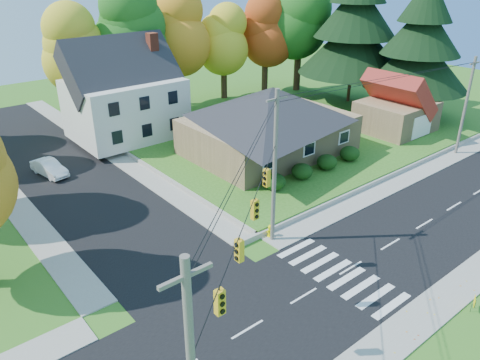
# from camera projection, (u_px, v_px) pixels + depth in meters

# --- Properties ---
(ground) EXTENTS (120.00, 120.00, 0.00)m
(ground) POSITION_uv_depth(u_px,v_px,m) (351.00, 268.00, 27.66)
(ground) COLOR #3D7923
(road_main) EXTENTS (90.00, 8.00, 0.02)m
(road_main) POSITION_uv_depth(u_px,v_px,m) (351.00, 268.00, 27.65)
(road_main) COLOR black
(road_main) RESTS_ON ground
(road_cross) EXTENTS (8.00, 44.00, 0.02)m
(road_cross) POSITION_uv_depth(u_px,v_px,m) (57.00, 166.00, 41.22)
(road_cross) COLOR black
(road_cross) RESTS_ON ground
(sidewalk_north) EXTENTS (90.00, 2.00, 0.08)m
(sidewalk_north) POSITION_uv_depth(u_px,v_px,m) (291.00, 233.00, 31.13)
(sidewalk_north) COLOR #9C9A90
(sidewalk_north) RESTS_ON ground
(sidewalk_south) EXTENTS (90.00, 2.00, 0.08)m
(sidewalk_south) POSITION_uv_depth(u_px,v_px,m) (428.00, 312.00, 24.15)
(sidewalk_south) COLOR #9C9A90
(sidewalk_south) RESTS_ON ground
(lawn) EXTENTS (30.00, 30.00, 0.50)m
(lawn) POSITION_uv_depth(u_px,v_px,m) (271.00, 128.00, 49.66)
(lawn) COLOR #3D7923
(lawn) RESTS_ON ground
(ranch_house) EXTENTS (14.60, 10.60, 5.40)m
(ranch_house) POSITION_uv_depth(u_px,v_px,m) (269.00, 122.00, 42.01)
(ranch_house) COLOR tan
(ranch_house) RESTS_ON lawn
(colonial_house) EXTENTS (10.40, 8.40, 9.60)m
(colonial_house) POSITION_uv_depth(u_px,v_px,m) (125.00, 95.00, 45.26)
(colonial_house) COLOR silver
(colonial_house) RESTS_ON lawn
(garage) EXTENTS (7.30, 6.30, 4.60)m
(garage) POSITION_uv_depth(u_px,v_px,m) (397.00, 108.00, 47.41)
(garage) COLOR tan
(garage) RESTS_ON lawn
(hedge_row) EXTENTS (10.70, 1.70, 1.27)m
(hedge_row) POSITION_uv_depth(u_px,v_px,m) (315.00, 167.00, 38.31)
(hedge_row) COLOR #163A10
(hedge_row) RESTS_ON lawn
(traffic_infrastructure) EXTENTS (38.10, 10.66, 10.00)m
(traffic_infrastructure) POSITION_uv_depth(u_px,v_px,m) (339.00, 183.00, 26.31)
(traffic_infrastructure) COLOR #666059
(traffic_infrastructure) RESTS_ON ground
(tree_lot_0) EXTENTS (6.72, 6.72, 12.51)m
(tree_lot_0) POSITION_uv_depth(u_px,v_px,m) (74.00, 50.00, 46.68)
(tree_lot_0) COLOR #3F2A19
(tree_lot_0) RESTS_ON lawn
(tree_lot_1) EXTENTS (7.84, 7.84, 14.60)m
(tree_lot_1) POSITION_uv_depth(u_px,v_px,m) (132.00, 32.00, 48.86)
(tree_lot_1) COLOR #3F2A19
(tree_lot_1) RESTS_ON lawn
(tree_lot_2) EXTENTS (7.28, 7.28, 13.56)m
(tree_lot_2) POSITION_uv_depth(u_px,v_px,m) (176.00, 32.00, 53.28)
(tree_lot_2) COLOR #3F2A19
(tree_lot_2) RESTS_ON lawn
(tree_lot_3) EXTENTS (6.16, 6.16, 11.47)m
(tree_lot_3) POSITION_uv_depth(u_px,v_px,m) (223.00, 40.00, 56.58)
(tree_lot_3) COLOR #3F2A19
(tree_lot_3) RESTS_ON lawn
(tree_lot_4) EXTENTS (6.72, 6.72, 12.51)m
(tree_lot_4) POSITION_uv_depth(u_px,v_px,m) (266.00, 31.00, 59.04)
(tree_lot_4) COLOR #3F2A19
(tree_lot_4) RESTS_ON lawn
(tree_lot_5) EXTENTS (8.40, 8.40, 15.64)m
(tree_lot_5) POSITION_uv_depth(u_px,v_px,m) (300.00, 13.00, 59.09)
(tree_lot_5) COLOR #3F2A19
(tree_lot_5) RESTS_ON lawn
(conifer_east_a) EXTENTS (12.80, 12.80, 16.96)m
(conifer_east_a) POSITION_uv_depth(u_px,v_px,m) (355.00, 26.00, 54.45)
(conifer_east_a) COLOR #3F2A19
(conifer_east_a) RESTS_ON lawn
(conifer_east_b) EXTENTS (11.20, 11.20, 14.84)m
(conifer_east_b) POSITION_uv_depth(u_px,v_px,m) (421.00, 44.00, 49.92)
(conifer_east_b) COLOR #3F2A19
(conifer_east_b) RESTS_ON lawn
(white_car) EXTENTS (2.10, 4.15, 1.30)m
(white_car) POSITION_uv_depth(u_px,v_px,m) (49.00, 168.00, 39.22)
(white_car) COLOR white
(white_car) RESTS_ON road_cross
(fire_hydrant) EXTENTS (0.51, 0.40, 0.90)m
(fire_hydrant) POSITION_uv_depth(u_px,v_px,m) (270.00, 231.00, 30.57)
(fire_hydrant) COLOR #EBDF00
(fire_hydrant) RESTS_ON ground
(yard_sign) EXTENTS (0.57, 0.29, 0.77)m
(yard_sign) POSITION_uv_depth(u_px,v_px,m) (474.00, 302.00, 24.13)
(yard_sign) COLOR black
(yard_sign) RESTS_ON ground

